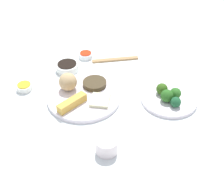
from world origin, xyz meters
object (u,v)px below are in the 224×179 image
(broccoli_plate, at_px, (169,99))
(teacup, at_px, (107,146))
(main_plate, at_px, (84,97))
(sauce_ramekin_hot_mustard, at_px, (24,87))
(soy_sauce_bowl, at_px, (67,67))
(sauce_ramekin_sweet_and_sour, at_px, (86,55))
(chopsticks_pair, at_px, (115,60))

(broccoli_plate, height_order, teacup, teacup)
(main_plate, xyz_separation_m, sauce_ramekin_hot_mustard, (-0.07, -0.23, 0.00))
(teacup, bearing_deg, broccoli_plate, 132.58)
(broccoli_plate, distance_m, sauce_ramekin_hot_mustard, 0.56)
(main_plate, height_order, soy_sauce_bowl, soy_sauce_bowl)
(sauce_ramekin_sweet_and_sour, bearing_deg, soy_sauce_bowl, -39.26)
(chopsticks_pair, bearing_deg, teacup, -7.74)
(main_plate, bearing_deg, sauce_ramekin_hot_mustard, -107.33)
(chopsticks_pair, bearing_deg, sauce_ramekin_sweet_and_sour, -104.30)
(broccoli_plate, xyz_separation_m, teacup, (0.23, -0.25, 0.02))
(broccoli_plate, xyz_separation_m, soy_sauce_bowl, (-0.23, -0.39, 0.01))
(main_plate, height_order, sauce_ramekin_sweet_and_sour, sauce_ramekin_sweet_and_sour)
(sauce_ramekin_hot_mustard, xyz_separation_m, teacup, (0.34, 0.30, 0.01))
(sauce_ramekin_sweet_and_sour, xyz_separation_m, teacup, (0.56, 0.06, 0.01))
(broccoli_plate, bearing_deg, sauce_ramekin_sweet_and_sour, -136.64)
(main_plate, xyz_separation_m, broccoli_plate, (0.04, 0.32, -0.00))
(broccoli_plate, relative_size, sauce_ramekin_hot_mustard, 3.44)
(broccoli_plate, bearing_deg, soy_sauce_bowl, -120.76)
(main_plate, height_order, broccoli_plate, main_plate)
(sauce_ramekin_sweet_and_sour, bearing_deg, sauce_ramekin_hot_mustard, -47.76)
(soy_sauce_bowl, relative_size, chopsticks_pair, 0.47)
(teacup, height_order, chopsticks_pair, teacup)
(teacup, relative_size, chopsticks_pair, 0.33)
(broccoli_plate, height_order, soy_sauce_bowl, soy_sauce_bowl)
(soy_sauce_bowl, relative_size, sauce_ramekin_sweet_and_sour, 1.59)
(sauce_ramekin_hot_mustard, relative_size, sauce_ramekin_sweet_and_sour, 1.00)
(sauce_ramekin_sweet_and_sour, bearing_deg, broccoli_plate, 43.36)
(soy_sauce_bowl, bearing_deg, sauce_ramekin_hot_mustard, -52.94)
(broccoli_plate, distance_m, sauce_ramekin_sweet_and_sour, 0.45)
(soy_sauce_bowl, distance_m, chopsticks_pair, 0.22)
(main_plate, relative_size, chopsticks_pair, 1.34)
(sauce_ramekin_hot_mustard, height_order, chopsticks_pair, sauce_ramekin_hot_mustard)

